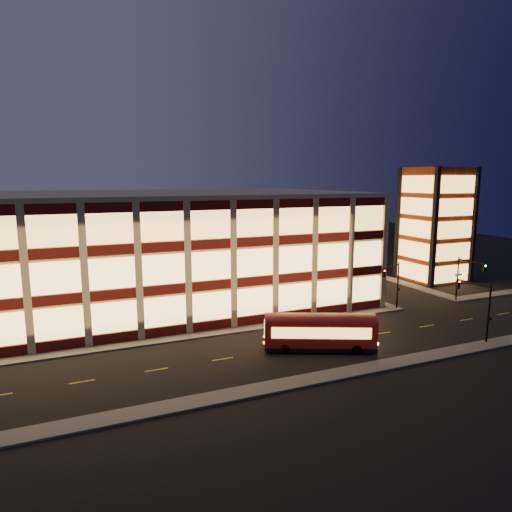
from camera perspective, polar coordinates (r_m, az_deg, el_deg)
name	(u,v)px	position (r m, az deg, el deg)	size (l,w,h in m)	color
ground	(222,336)	(48.53, -4.26, -9.89)	(200.00, 200.00, 0.00)	black
sidewalk_office_south	(192,336)	(48.59, -8.04, -9.84)	(54.00, 2.00, 0.15)	#514F4C
sidewalk_office_east	(325,282)	(72.93, 8.62, -3.26)	(2.00, 30.00, 0.15)	#514F4C
sidewalk_tower_south	(489,295)	(72.21, 27.13, -4.36)	(14.00, 2.00, 0.15)	#514F4C
sidewalk_tower_west	(382,276)	(79.18, 15.42, -2.48)	(2.00, 30.00, 0.15)	#514F4C
sidewalk_near	(276,386)	(37.35, 2.50, -15.94)	(100.00, 2.00, 0.15)	#514F4C
office_building	(159,247)	(62.03, -11.98, 1.12)	(50.45, 30.45, 14.50)	tan
stair_tower	(435,225)	(78.06, 21.45, 3.66)	(8.60, 8.60, 18.00)	#8C3814
traffic_signal_far	(393,279)	(58.35, 16.73, -2.74)	(3.79, 1.87, 6.00)	black
traffic_signal_right	(467,273)	(65.51, 24.84, -1.92)	(1.20, 4.37, 6.00)	black
traffic_signal_near	(477,300)	(51.44, 25.91, -4.93)	(0.32, 4.45, 6.00)	black
trolley_bus	(320,330)	(44.46, 7.97, -9.13)	(10.63, 6.76, 3.55)	#9C0E08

